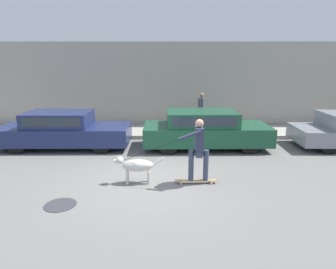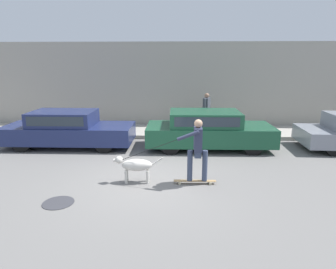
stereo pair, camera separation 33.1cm
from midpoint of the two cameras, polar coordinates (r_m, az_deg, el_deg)
ground_plane at (r=7.80m, az=-2.02°, el=-8.92°), size 36.00×36.00×0.00m
back_wall at (r=13.93m, az=0.05°, el=9.30°), size 32.00×0.30×3.87m
sidewalk_curb at (r=12.95m, az=-0.19°, el=0.62°), size 30.00×2.21×0.14m
parked_car_0 at (r=11.30m, az=-17.71°, el=0.91°), size 4.57×1.74×1.30m
parked_car_1 at (r=10.67m, az=8.51°, el=0.86°), size 4.43×1.89×1.33m
dog at (r=7.62m, az=-4.99°, el=-5.89°), size 1.25×0.34×0.70m
skateboarder at (r=7.39m, az=6.85°, el=-2.54°), size 2.45×0.54×1.65m
pedestrian_with_bag at (r=12.77m, az=8.10°, el=4.62°), size 0.37×0.70×1.59m
manhole_cover at (r=7.05m, az=-18.89°, el=-12.21°), size 0.68×0.68×0.01m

